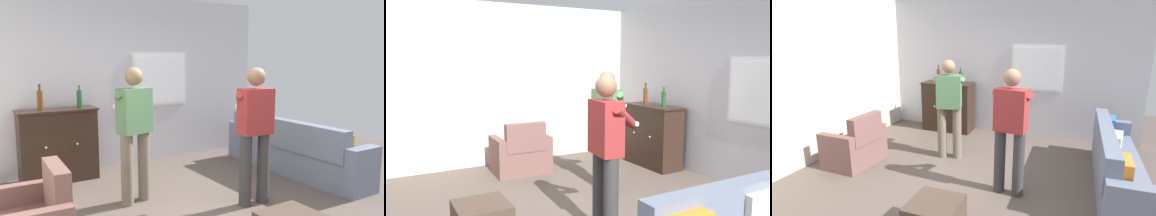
% 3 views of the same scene
% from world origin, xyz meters
% --- Properties ---
extents(wall_back_with_window, '(5.20, 0.15, 2.80)m').
position_xyz_m(wall_back_with_window, '(0.02, 2.66, 1.40)').
color(wall_back_with_window, silver).
rests_on(wall_back_with_window, ground).
extents(wall_side_left, '(0.12, 5.20, 2.80)m').
position_xyz_m(wall_side_left, '(-2.66, 0.00, 1.40)').
color(wall_side_left, beige).
rests_on(wall_side_left, ground).
extents(armchair, '(0.67, 0.90, 0.85)m').
position_xyz_m(armchair, '(-1.90, 0.16, 0.29)').
color(armchair, brown).
rests_on(armchair, ground).
extents(sideboard_cabinet, '(1.10, 0.49, 1.06)m').
position_xyz_m(sideboard_cabinet, '(-1.20, 2.30, 0.53)').
color(sideboard_cabinet, black).
rests_on(sideboard_cabinet, ground).
extents(bottle_wine_green, '(0.08, 0.08, 0.37)m').
position_xyz_m(bottle_wine_green, '(-1.41, 2.31, 1.21)').
color(bottle_wine_green, '#593314').
rests_on(bottle_wine_green, sideboard_cabinet).
extents(bottle_liquor_amber, '(0.08, 0.08, 0.33)m').
position_xyz_m(bottle_liquor_amber, '(-0.88, 2.25, 1.19)').
color(bottle_liquor_amber, '#1E4C23').
rests_on(bottle_liquor_amber, sideboard_cabinet).
extents(person_standing_left, '(0.54, 0.51, 1.68)m').
position_xyz_m(person_standing_left, '(-0.58, 0.95, 0.94)').
color(person_standing_left, '#6B6051').
rests_on(person_standing_left, ground).
extents(person_standing_right, '(0.55, 0.50, 1.68)m').
position_xyz_m(person_standing_right, '(0.64, 0.13, 0.94)').
color(person_standing_right, '#383838').
rests_on(person_standing_right, ground).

